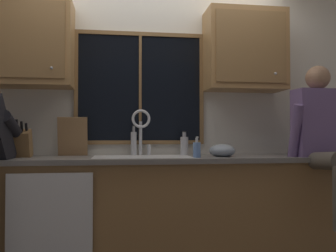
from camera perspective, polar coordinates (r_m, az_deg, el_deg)
The scene contains 21 objects.
back_wall at distance 3.39m, azimuth -3.17°, elevation 1.57°, with size 5.78×0.12×2.55m, color silver.
window_glass at distance 3.34m, azimuth -4.38°, elevation 5.93°, with size 1.10×0.02×0.95m, color black.
window_frame_top at distance 3.42m, azimuth -4.35°, elevation 14.15°, with size 1.17×0.02×0.04m, color brown.
window_frame_bottom at distance 3.30m, azimuth -4.38°, elevation -2.56°, with size 1.17×0.02×0.04m, color brown.
window_frame_left at distance 3.34m, azimuth -14.18°, elevation 5.96°, with size 0.04×0.02×0.95m, color brown.
window_frame_right at distance 3.41m, azimuth 5.25°, elevation 5.77°, with size 0.04×0.02×0.95m, color brown.
window_mullion_center at distance 3.32m, azimuth -4.36°, elevation 5.95°, with size 0.02×0.02×0.95m, color brown.
lower_cabinet_run at distance 3.11m, azimuth -2.64°, elevation -13.67°, with size 3.38×0.58×0.88m, color olive.
countertop at distance 3.02m, azimuth -2.59°, elevation -5.20°, with size 3.44×0.62×0.04m, color slate.
dishwasher_front at distance 2.82m, azimuth -17.99°, elevation -14.51°, with size 0.60×0.02×0.74m, color white.
upper_cabinet_left at distance 3.31m, azimuth -20.87°, elevation 11.96°, with size 0.71×0.36×0.72m.
upper_cabinet_right at distance 3.43m, azimuth 11.91°, elevation 11.45°, with size 0.71×0.36×0.72m.
sink at distance 3.03m, azimuth -4.05°, elevation -6.66°, with size 0.80×0.46×0.21m.
faucet at distance 3.20m, azimuth -4.13°, elevation -0.08°, with size 0.18×0.09×0.40m.
person_sitting_on_counter at distance 3.21m, azimuth 23.34°, elevation -1.22°, with size 0.54×0.60×1.26m.
knife_block at distance 3.15m, azimuth -21.69°, elevation -2.60°, with size 0.12×0.18×0.32m.
cutting_board at distance 3.25m, azimuth -14.68°, elevation -1.61°, with size 0.25×0.02×0.34m, color #997047.
mixing_bowl at distance 3.07m, azimuth 8.45°, elevation -3.83°, with size 0.22×0.22×0.11m, color #8C99A8.
soap_dispenser at distance 2.91m, azimuth 4.52°, elevation -3.68°, with size 0.06×0.07×0.17m.
bottle_green_glass at distance 3.23m, azimuth -5.38°, elevation -2.62°, with size 0.05×0.05×0.27m.
bottle_tall_clear at distance 3.25m, azimuth 2.56°, elevation -3.02°, with size 0.07×0.07×0.21m.
Camera 1 is at (-0.28, -3.31, 1.10)m, focal length 39.01 mm.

